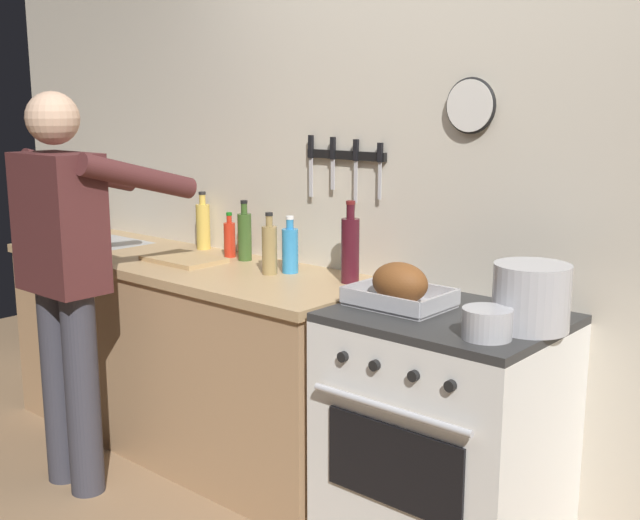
{
  "coord_description": "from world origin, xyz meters",
  "views": [
    {
      "loc": [
        1.6,
        -1.28,
        1.62
      ],
      "look_at": [
        -0.25,
        0.85,
        1.05
      ],
      "focal_mm": 44.07,
      "sensor_mm": 36.0,
      "label": 1
    }
  ],
  "objects_px": {
    "bottle_dish_soap": "(290,249)",
    "person_cook": "(67,268)",
    "bottle_wine_red": "(350,249)",
    "saucepan": "(487,323)",
    "bottle_cooking_oil": "(203,225)",
    "cutting_board": "(184,259)",
    "bottle_vinegar": "(270,249)",
    "bottle_hot_sauce": "(230,239)",
    "stove": "(444,436)",
    "stock_pot": "(531,297)",
    "bottle_olive_oil": "(245,235)",
    "roasting_pan": "(400,288)"
  },
  "relations": [
    {
      "from": "bottle_olive_oil",
      "to": "bottle_cooking_oil",
      "type": "bearing_deg",
      "value": 170.36
    },
    {
      "from": "stove",
      "to": "bottle_olive_oil",
      "type": "distance_m",
      "value": 1.35
    },
    {
      "from": "bottle_wine_red",
      "to": "bottle_olive_oil",
      "type": "bearing_deg",
      "value": 176.65
    },
    {
      "from": "stock_pot",
      "to": "bottle_hot_sauce",
      "type": "bearing_deg",
      "value": 173.58
    },
    {
      "from": "bottle_dish_soap",
      "to": "bottle_wine_red",
      "type": "xyz_separation_m",
      "value": [
        0.31,
        0.02,
        0.04
      ]
    },
    {
      "from": "stock_pot",
      "to": "bottle_cooking_oil",
      "type": "distance_m",
      "value": 1.88
    },
    {
      "from": "person_cook",
      "to": "bottle_cooking_oil",
      "type": "relative_size",
      "value": 5.82
    },
    {
      "from": "bottle_olive_oil",
      "to": "bottle_wine_red",
      "type": "bearing_deg",
      "value": -3.35
    },
    {
      "from": "saucepan",
      "to": "bottle_hot_sauce",
      "type": "xyz_separation_m",
      "value": [
        -1.56,
        0.36,
        0.04
      ]
    },
    {
      "from": "cutting_board",
      "to": "bottle_vinegar",
      "type": "height_order",
      "value": "bottle_vinegar"
    },
    {
      "from": "stock_pot",
      "to": "saucepan",
      "type": "bearing_deg",
      "value": -107.39
    },
    {
      "from": "cutting_board",
      "to": "bottle_cooking_oil",
      "type": "xyz_separation_m",
      "value": [
        -0.17,
        0.26,
        0.11
      ]
    },
    {
      "from": "cutting_board",
      "to": "bottle_olive_oil",
      "type": "height_order",
      "value": "bottle_olive_oil"
    },
    {
      "from": "cutting_board",
      "to": "bottle_hot_sauce",
      "type": "height_order",
      "value": "bottle_hot_sauce"
    },
    {
      "from": "person_cook",
      "to": "cutting_board",
      "type": "xyz_separation_m",
      "value": [
        0.06,
        0.56,
        -0.04
      ]
    },
    {
      "from": "bottle_dish_soap",
      "to": "bottle_wine_red",
      "type": "height_order",
      "value": "bottle_wine_red"
    },
    {
      "from": "roasting_pan",
      "to": "saucepan",
      "type": "height_order",
      "value": "roasting_pan"
    },
    {
      "from": "stove",
      "to": "bottle_cooking_oil",
      "type": "distance_m",
      "value": 1.69
    },
    {
      "from": "stock_pot",
      "to": "bottle_olive_oil",
      "type": "height_order",
      "value": "bottle_olive_oil"
    },
    {
      "from": "saucepan",
      "to": "bottle_cooking_oil",
      "type": "xyz_separation_m",
      "value": [
        -1.81,
        0.42,
        0.07
      ]
    },
    {
      "from": "bottle_cooking_oil",
      "to": "stock_pot",
      "type": "bearing_deg",
      "value": -7.23
    },
    {
      "from": "stove",
      "to": "cutting_board",
      "type": "distance_m",
      "value": 1.48
    },
    {
      "from": "stock_pot",
      "to": "saucepan",
      "type": "distance_m",
      "value": 0.2
    },
    {
      "from": "cutting_board",
      "to": "bottle_olive_oil",
      "type": "xyz_separation_m",
      "value": [
        0.19,
        0.2,
        0.11
      ]
    },
    {
      "from": "roasting_pan",
      "to": "bottle_olive_oil",
      "type": "bearing_deg",
      "value": 168.22
    },
    {
      "from": "bottle_hot_sauce",
      "to": "bottle_dish_soap",
      "type": "height_order",
      "value": "bottle_dish_soap"
    },
    {
      "from": "bottle_wine_red",
      "to": "bottle_hot_sauce",
      "type": "bearing_deg",
      "value": 176.66
    },
    {
      "from": "person_cook",
      "to": "bottle_wine_red",
      "type": "height_order",
      "value": "person_cook"
    },
    {
      "from": "saucepan",
      "to": "bottle_dish_soap",
      "type": "relative_size",
      "value": 0.64
    },
    {
      "from": "bottle_dish_soap",
      "to": "cutting_board",
      "type": "bearing_deg",
      "value": -165.13
    },
    {
      "from": "roasting_pan",
      "to": "cutting_board",
      "type": "distance_m",
      "value": 1.21
    },
    {
      "from": "bottle_dish_soap",
      "to": "bottle_cooking_oil",
      "type": "bearing_deg",
      "value": 170.21
    },
    {
      "from": "stove",
      "to": "bottle_dish_soap",
      "type": "relative_size",
      "value": 3.68
    },
    {
      "from": "stove",
      "to": "bottle_olive_oil",
      "type": "bearing_deg",
      "value": 171.07
    },
    {
      "from": "bottle_hot_sauce",
      "to": "bottle_cooking_oil",
      "type": "bearing_deg",
      "value": 167.64
    },
    {
      "from": "roasting_pan",
      "to": "bottle_hot_sauce",
      "type": "height_order",
      "value": "bottle_hot_sauce"
    },
    {
      "from": "roasting_pan",
      "to": "bottle_olive_oil",
      "type": "height_order",
      "value": "bottle_olive_oil"
    },
    {
      "from": "person_cook",
      "to": "saucepan",
      "type": "relative_size",
      "value": 10.6
    },
    {
      "from": "bottle_wine_red",
      "to": "bottle_vinegar",
      "type": "distance_m",
      "value": 0.37
    },
    {
      "from": "person_cook",
      "to": "roasting_pan",
      "type": "xyz_separation_m",
      "value": [
        1.27,
        0.55,
        0.02
      ]
    },
    {
      "from": "saucepan",
      "to": "cutting_board",
      "type": "relative_size",
      "value": 0.43
    },
    {
      "from": "stove",
      "to": "bottle_dish_soap",
      "type": "distance_m",
      "value": 1.04
    },
    {
      "from": "stove",
      "to": "saucepan",
      "type": "height_order",
      "value": "saucepan"
    },
    {
      "from": "bottle_dish_soap",
      "to": "bottle_olive_oil",
      "type": "relative_size",
      "value": 0.88
    },
    {
      "from": "stove",
      "to": "person_cook",
      "type": "relative_size",
      "value": 0.54
    },
    {
      "from": "bottle_hot_sauce",
      "to": "saucepan",
      "type": "bearing_deg",
      "value": -13.03
    },
    {
      "from": "cutting_board",
      "to": "bottle_vinegar",
      "type": "distance_m",
      "value": 0.5
    },
    {
      "from": "bottle_vinegar",
      "to": "person_cook",
      "type": "bearing_deg",
      "value": -131.37
    },
    {
      "from": "bottle_dish_soap",
      "to": "person_cook",
      "type": "bearing_deg",
      "value": -130.26
    },
    {
      "from": "saucepan",
      "to": "bottle_olive_oil",
      "type": "distance_m",
      "value": 1.49
    }
  ]
}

